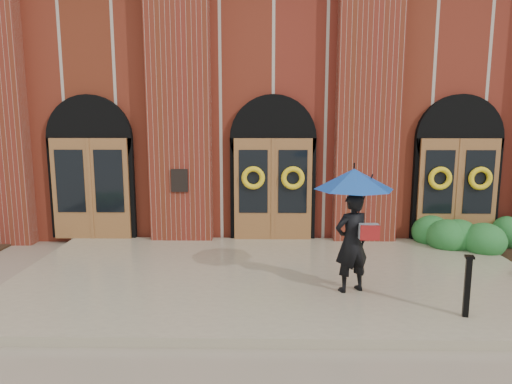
{
  "coord_description": "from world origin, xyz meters",
  "views": [
    {
      "loc": [
        -0.22,
        -8.34,
        3.16
      ],
      "look_at": [
        -0.38,
        1.0,
        1.62
      ],
      "focal_mm": 32.0,
      "sensor_mm": 36.0,
      "label": 1
    }
  ],
  "objects": [
    {
      "name": "ground",
      "position": [
        0.0,
        0.0,
        0.0
      ],
      "size": [
        90.0,
        90.0,
        0.0
      ],
      "primitive_type": "plane",
      "color": "gray",
      "rests_on": "ground"
    },
    {
      "name": "landing",
      "position": [
        0.0,
        0.15,
        0.07
      ],
      "size": [
        10.0,
        5.3,
        0.15
      ],
      "primitive_type": "cube",
      "color": "tan",
      "rests_on": "ground"
    },
    {
      "name": "church_building",
      "position": [
        0.0,
        8.78,
        3.5
      ],
      "size": [
        16.2,
        12.53,
        7.0
      ],
      "color": "maroon",
      "rests_on": "ground"
    },
    {
      "name": "man_with_umbrella",
      "position": [
        1.3,
        -0.72,
        1.66
      ],
      "size": [
        1.75,
        1.75,
        2.15
      ],
      "rotation": [
        0.0,
        0.0,
        3.52
      ],
      "color": "black",
      "rests_on": "landing"
    },
    {
      "name": "metal_post",
      "position": [
        2.86,
        -1.73,
        0.65
      ],
      "size": [
        0.16,
        0.16,
        0.96
      ],
      "rotation": [
        0.0,
        0.0,
        -0.23
      ],
      "color": "black",
      "rests_on": "landing"
    },
    {
      "name": "hedge_wall_right",
      "position": [
        5.25,
        2.11,
        0.37
      ],
      "size": [
        2.92,
        1.17,
        0.75
      ],
      "primitive_type": "ellipsoid",
      "color": "#205C25",
      "rests_on": "ground"
    }
  ]
}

